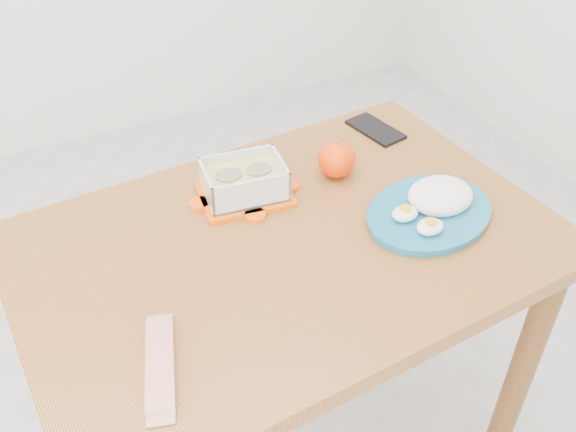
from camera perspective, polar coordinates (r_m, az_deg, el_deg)
name	(u,v)px	position (r m, az deg, el deg)	size (l,w,h in m)	color
dining_table	(288,280)	(1.37, 0.00, -5.71)	(1.11, 0.78, 0.75)	#A9682F
food_container	(244,182)	(1.38, -3.90, 3.06)	(0.21, 0.17, 0.08)	#FF5607
orange_fruit	(337,159)	(1.45, 4.36, 5.04)	(0.08, 0.08, 0.08)	#FE4505
rice_plate	(433,205)	(1.37, 12.78, 0.96)	(0.35, 0.35, 0.08)	#186588
candy_bar	(160,364)	(1.08, -11.31, -12.79)	(0.18, 0.05, 0.02)	red
smartphone	(375,129)	(1.64, 7.78, 7.63)	(0.07, 0.15, 0.01)	black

